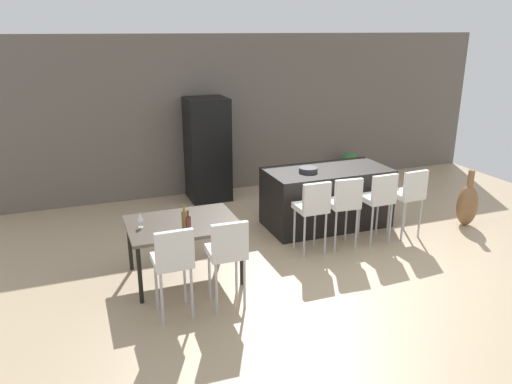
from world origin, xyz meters
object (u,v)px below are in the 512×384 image
object	(u,v)px
refrigerator	(207,149)
bar_chair_left	(313,206)
bar_chair_middle	(344,201)
potted_plant	(350,165)
bar_chair_right	(379,197)
wine_bottle_inner	(188,225)
dining_chair_near	(173,258)
wine_bottle_left	(184,220)
fruit_bowl	(308,170)
kitchen_island	(326,197)
bar_chair_far	(409,193)
floor_vase	(467,204)
wine_glass_middle	(140,217)
dining_table	(183,227)
dining_chair_far	(228,250)

from	to	relation	value
refrigerator	bar_chair_left	bearing A→B (deg)	-75.88
bar_chair_middle	potted_plant	bearing A→B (deg)	57.36
bar_chair_right	wine_bottle_inner	distance (m)	2.93
dining_chair_near	wine_bottle_left	bearing A→B (deg)	66.66
refrigerator	fruit_bowl	distance (m)	2.22
kitchen_island	potted_plant	size ratio (longest dim) A/B	3.15
bar_chair_middle	bar_chair_far	distance (m)	1.09
floor_vase	bar_chair_right	bearing A→B (deg)	-178.34
dining_chair_near	floor_vase	size ratio (longest dim) A/B	1.16
bar_chair_middle	wine_glass_middle	xyz separation A→B (m)	(-2.80, -0.04, 0.17)
dining_table	floor_vase	size ratio (longest dim) A/B	1.47
wine_bottle_inner	fruit_bowl	world-z (taller)	wine_bottle_inner
wine_glass_middle	refrigerator	bearing A→B (deg)	60.31
dining_table	potted_plant	world-z (taller)	dining_table
dining_chair_far	wine_glass_middle	size ratio (longest dim) A/B	6.03
floor_vase	potted_plant	world-z (taller)	floor_vase
bar_chair_far	wine_bottle_inner	bearing A→B (deg)	-172.02
dining_table	wine_bottle_left	distance (m)	0.29
bar_chair_right	wine_glass_middle	distance (m)	3.37
dining_table	refrigerator	size ratio (longest dim) A/B	0.73
bar_chair_middle	dining_chair_far	distance (m)	2.20
refrigerator	potted_plant	world-z (taller)	refrigerator
bar_chair_middle	bar_chair_far	bearing A→B (deg)	-0.00
potted_plant	bar_chair_right	bearing A→B (deg)	-113.52
bar_chair_far	dining_chair_near	xyz separation A→B (m)	(-3.69, -0.93, 0.00)
kitchen_island	bar_chair_left	size ratio (longest dim) A/B	1.81
bar_chair_left	refrigerator	size ratio (longest dim) A/B	0.57
kitchen_island	dining_table	xyz separation A→B (m)	(-2.49, -0.93, 0.22)
wine_glass_middle	fruit_bowl	xyz separation A→B (m)	(2.64, 0.86, 0.09)
dining_chair_far	floor_vase	distance (m)	4.39
wine_glass_middle	kitchen_island	bearing A→B (deg)	16.81
wine_bottle_left	wine_bottle_inner	bearing A→B (deg)	-89.04
bar_chair_left	bar_chair_middle	bearing A→B (deg)	0.02
wine_bottle_left	fruit_bowl	size ratio (longest dim) A/B	1.10
bar_chair_right	floor_vase	size ratio (longest dim) A/B	1.16
bar_chair_middle	refrigerator	bearing A→B (deg)	113.21
wine_bottle_inner	bar_chair_left	bearing A→B (deg)	14.66
bar_chair_far	dining_table	distance (m)	3.39
dining_table	bar_chair_far	bearing A→B (deg)	1.09
dining_table	floor_vase	bearing A→B (deg)	1.43
kitchen_island	bar_chair_middle	world-z (taller)	bar_chair_middle
bar_chair_middle	bar_chair_right	size ratio (longest dim) A/B	1.00
potted_plant	wine_bottle_inner	bearing A→B (deg)	-141.59
dining_chair_near	fruit_bowl	world-z (taller)	dining_chair_near
bar_chair_left	fruit_bowl	size ratio (longest dim) A/B	3.73
bar_chair_far	dining_chair_far	xyz separation A→B (m)	(-3.09, -0.93, 0.00)
bar_chair_right	wine_glass_middle	xyz separation A→B (m)	(-3.37, -0.04, 0.17)
wine_bottle_inner	refrigerator	world-z (taller)	refrigerator
dining_chair_near	wine_bottle_inner	bearing A→B (deg)	58.17
wine_bottle_inner	wine_glass_middle	bearing A→B (deg)	137.74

